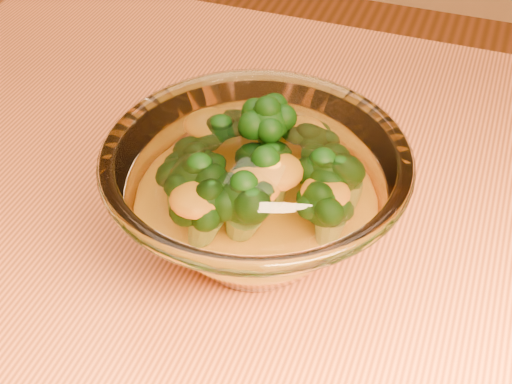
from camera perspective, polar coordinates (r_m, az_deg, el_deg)
table at (r=0.68m, az=9.95°, el=-12.05°), size 1.20×0.80×0.75m
glass_bowl at (r=0.58m, az=0.00°, el=-0.39°), size 0.25×0.25×0.11m
cheese_sauce at (r=0.59m, az=0.00°, el=-2.05°), size 0.14×0.14×0.04m
broccoli_heap at (r=0.57m, az=0.00°, el=1.38°), size 0.16×0.15×0.09m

